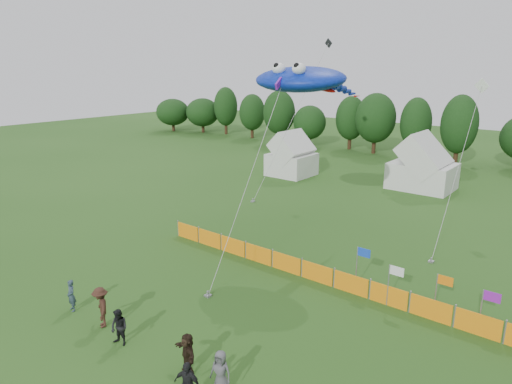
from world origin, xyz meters
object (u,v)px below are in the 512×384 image
Objects in this scene: tent_left at (292,157)px; spectator_a at (71,296)px; stingray_kite at (304,79)px; barrier_fence at (317,273)px; spectator_b at (119,328)px; spectator_e at (221,372)px; spectator_c at (101,307)px; spectator_f at (187,354)px; tent_right at (423,168)px.

spectator_a is at bearing -75.26° from tent_left.
tent_left is at bearing 126.27° from stingray_kite.
barrier_fence is (15.15, -19.61, -1.40)m from tent_left.
spectator_b is at bearing -108.31° from barrier_fence.
tent_left is 33.73m from spectator_e.
barrier_fence is 10.97m from spectator_c.
spectator_f is (-1.68, -0.01, 0.01)m from spectator_e.
tent_right is 22.91m from barrier_fence.
barrier_fence is 1.34× the size of stingray_kite.
spectator_c is 1.14× the size of spectator_f.
spectator_b is (-0.84, -32.75, -1.22)m from tent_right.
spectator_e is at bearing 30.69° from spectator_c.
barrier_fence is 13.89× the size of spectator_b.
barrier_fence is at bearing 91.13° from spectator_c.
tent_left is 30.43m from spectator_a.
barrier_fence is at bearing 111.43° from spectator_f.
spectator_c is at bearing -157.63° from spectator_f.
tent_left is 13.05m from tent_right.
spectator_e is 17.77m from stingray_kite.
spectator_b reaches higher than barrier_fence.
barrier_fence is 13.46× the size of spectator_f.
tent_left reaches higher than spectator_c.
spectator_e is at bearing 20.73° from spectator_f.
tent_right reaches higher than spectator_c.
spectator_b is 17.27m from stingray_kite.
spectator_b is (11.83, -29.64, -1.11)m from tent_left.
spectator_b is at bearing -68.23° from tent_left.
barrier_fence is 9.51m from spectator_f.
spectator_e is 1.68m from spectator_f.
spectator_c reaches higher than barrier_fence.
tent_right is (12.67, 3.11, 0.12)m from tent_left.
barrier_fence is 13.57× the size of spectator_e.
spectator_f is at bearing -85.25° from tent_right.
spectator_b is 0.97× the size of spectator_f.
tent_right is at bearing 85.49° from stingray_kite.
spectator_b is 0.98× the size of spectator_e.
spectator_c is 16.94m from stingray_kite.
spectator_f is at bearing -88.84° from barrier_fence.
tent_left is 0.75× the size of tent_right.
tent_right is at bearing 13.81° from tent_left.
spectator_b reaches higher than spectator_a.
spectator_f reaches higher than barrier_fence.
tent_right reaches higher than spectator_a.
spectator_e is 0.10× the size of stingray_kite.
spectator_e reaches higher than barrier_fence.
spectator_a is at bearing -148.37° from spectator_c.
spectator_a is 2.30m from spectator_c.
spectator_b is (-3.32, -10.03, 0.29)m from barrier_fence.
tent_right is 20.27m from stingray_kite.
barrier_fence is 9.67m from spectator_e.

